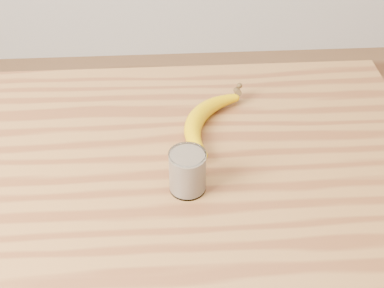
{
  "coord_description": "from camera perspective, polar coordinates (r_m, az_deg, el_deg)",
  "views": [
    {
      "loc": [
        0.06,
        -0.78,
        1.63
      ],
      "look_at": [
        0.11,
        0.05,
        0.93
      ],
      "focal_mm": 50.0,
      "sensor_mm": 36.0,
      "label": 1
    }
  ],
  "objects": [
    {
      "name": "smoothie_glass",
      "position": [
        1.01,
        -0.49,
        -2.96
      ],
      "size": [
        0.07,
        0.07,
        0.09
      ],
      "color": "white",
      "rests_on": "table"
    },
    {
      "name": "table",
      "position": [
        1.17,
        -5.12,
        -7.83
      ],
      "size": [
        1.2,
        0.8,
        0.9
      ],
      "color": "#926030",
      "rests_on": "ground"
    },
    {
      "name": "banana",
      "position": [
        1.17,
        0.42,
        2.69
      ],
      "size": [
        0.24,
        0.34,
        0.04
      ],
      "primitive_type": null,
      "rotation": [
        0.0,
        0.0,
        -0.43
      ],
      "color": "#CA9800",
      "rests_on": "table"
    }
  ]
}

